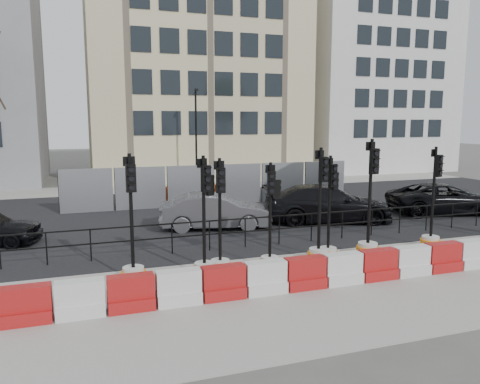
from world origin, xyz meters
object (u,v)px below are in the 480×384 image
object	(u,v)px
traffic_signal_h	(432,228)
car_c	(327,204)
traffic_signal_d	(270,244)
traffic_signal_a	(133,256)

from	to	relation	value
traffic_signal_h	car_c	xyz separation A→B (m)	(-1.23, 4.61, 0.08)
traffic_signal_d	car_c	world-z (taller)	traffic_signal_d
traffic_signal_d	car_c	xyz separation A→B (m)	(4.56, 4.97, 0.05)
traffic_signal_a	traffic_signal_d	bearing A→B (deg)	-6.56
traffic_signal_a	traffic_signal_d	distance (m)	3.73
traffic_signal_h	traffic_signal_a	bearing A→B (deg)	164.36
traffic_signal_a	car_c	size ratio (longest dim) A/B	0.59
traffic_signal_d	car_c	size ratio (longest dim) A/B	0.53
traffic_signal_h	traffic_signal_d	bearing A→B (deg)	166.60
traffic_signal_a	car_c	bearing A→B (deg)	25.85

